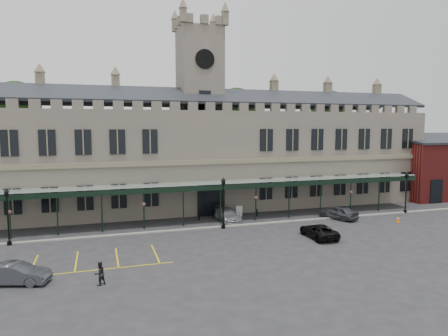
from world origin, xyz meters
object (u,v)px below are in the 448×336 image
object	(u,v)px
traffic_cone	(398,219)
sign_board	(239,211)
station_building	(200,156)
lamp_post_left	(8,212)
clock_tower	(200,103)
person_b	(100,273)
car_right_a	(338,212)
lamp_post_right	(406,189)
car_taxi	(227,215)
car_van	(319,231)
lamp_post_mid	(223,198)
car_left_b	(16,274)

from	to	relation	value
traffic_cone	sign_board	size ratio (longest dim) A/B	0.53
station_building	lamp_post_left	distance (m)	22.75
clock_tower	person_b	size ratio (longest dim) A/B	16.12
sign_board	person_b	size ratio (longest dim) A/B	0.79
clock_tower	car_right_a	distance (m)	20.99
lamp_post_left	car_right_a	distance (m)	32.81
clock_tower	lamp_post_right	world-z (taller)	clock_tower
station_building	lamp_post_right	distance (m)	24.96
station_building	person_b	bearing A→B (deg)	-118.99
lamp_post_left	traffic_cone	size ratio (longest dim) A/B	7.63
lamp_post_left	person_b	bearing A→B (deg)	-57.00
car_taxi	clock_tower	bearing A→B (deg)	94.39
lamp_post_right	person_b	world-z (taller)	lamp_post_right
car_van	person_b	xyz separation A→B (m)	(-19.30, -5.47, 0.14)
lamp_post_mid	traffic_cone	world-z (taller)	lamp_post_mid
car_left_b	car_taxi	distance (m)	22.31
lamp_post_left	sign_board	world-z (taller)	lamp_post_left
lamp_post_mid	station_building	bearing A→B (deg)	87.96
traffic_cone	car_taxi	size ratio (longest dim) A/B	0.14
station_building	traffic_cone	bearing A→B (deg)	-37.78
car_left_b	car_van	size ratio (longest dim) A/B	0.94
car_left_b	lamp_post_right	bearing A→B (deg)	-59.54
car_left_b	person_b	xyz separation A→B (m)	(5.20, -1.81, 0.07)
station_building	person_b	xyz separation A→B (m)	(-12.30, -22.20, -5.70)
station_building	car_van	world-z (taller)	station_building
person_b	car_van	bearing A→B (deg)	164.11
car_van	lamp_post_left	bearing A→B (deg)	-12.01
car_left_b	person_b	world-z (taller)	person_b
clock_tower	sign_board	xyz separation A→B (m)	(2.92, -6.48, -12.52)
station_building	car_van	distance (m)	19.05
lamp_post_left	sign_board	distance (m)	23.19
lamp_post_right	station_building	bearing A→B (deg)	154.86
clock_tower	traffic_cone	world-z (taller)	clock_tower
sign_board	lamp_post_left	bearing A→B (deg)	-154.38
car_right_a	person_b	size ratio (longest dim) A/B	2.83
car_van	car_right_a	bearing A→B (deg)	-134.83
clock_tower	car_taxi	world-z (taller)	clock_tower
car_taxi	car_right_a	size ratio (longest dim) A/B	1.07
lamp_post_mid	car_left_b	distance (m)	19.70
car_right_a	lamp_post_right	bearing A→B (deg)	158.49
clock_tower	car_left_b	bearing A→B (deg)	-130.52
lamp_post_left	person_b	distance (m)	13.82
clock_tower	lamp_post_left	world-z (taller)	clock_tower
clock_tower	lamp_post_mid	xyz separation A→B (m)	(-0.39, -10.99, -10.04)
station_building	car_right_a	distance (m)	17.85
sign_board	car_left_b	xyz separation A→B (m)	(-20.42, -14.00, 0.10)
lamp_post_left	lamp_post_mid	xyz separation A→B (m)	(19.35, -0.16, 0.12)
lamp_post_right	person_b	distance (m)	36.64
clock_tower	car_right_a	bearing A→B (deg)	-39.97
car_left_b	person_b	size ratio (longest dim) A/B	2.74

